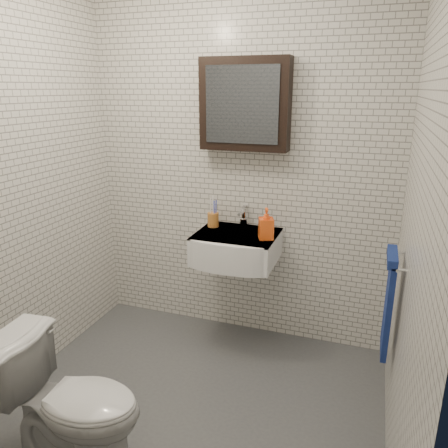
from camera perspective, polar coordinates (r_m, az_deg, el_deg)
name	(u,v)px	position (r m, az deg, el deg)	size (l,w,h in m)	color
ground	(187,408)	(2.79, -4.80, -22.83)	(2.20, 2.00, 0.01)	#484B50
room_shell	(180,160)	(2.16, -5.77, 8.26)	(2.22, 2.02, 2.51)	silver
washbasin	(235,248)	(2.99, 1.42, -3.16)	(0.55, 0.50, 0.20)	white
faucet	(243,218)	(3.12, 2.56, 0.81)	(0.06, 0.20, 0.15)	silver
mirror_cabinet	(245,105)	(2.99, 2.74, 15.32)	(0.60, 0.15, 0.60)	black
towel_rail	(389,299)	(2.53, 20.75, -9.13)	(0.09, 0.30, 0.58)	silver
toothbrush_cup	(213,219)	(3.13, -1.43, 0.67)	(0.09, 0.09, 0.22)	#B56F2D
soap_bottle	(266,224)	(2.87, 5.53, 0.04)	(0.09, 0.10, 0.21)	orange
toilet	(72,403)	(2.39, -19.24, -21.21)	(0.39, 0.69, 0.71)	silver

